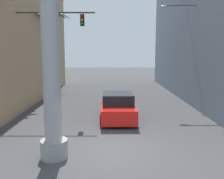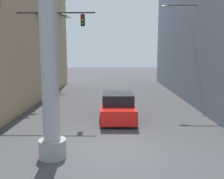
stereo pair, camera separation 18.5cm
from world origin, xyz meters
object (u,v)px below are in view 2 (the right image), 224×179
object	(u,v)px
street_lamp	(194,45)
traffic_light_mast	(37,43)
car_lead	(118,106)
palm_tree_mid_left	(32,43)
palm_tree_mid_right	(192,30)
palm_tree_far_left	(58,41)

from	to	relation	value
street_lamp	traffic_light_mast	xyz separation A→B (m)	(-10.40, -2.29, 0.03)
car_lead	palm_tree_mid_left	size ratio (longest dim) A/B	0.70
street_lamp	car_lead	xyz separation A→B (m)	(-5.39, -3.26, -3.76)
palm_tree_mid_left	palm_tree_mid_right	bearing A→B (deg)	6.84
traffic_light_mast	palm_tree_mid_left	bearing A→B (deg)	112.21
street_lamp	palm_tree_mid_right	world-z (taller)	palm_tree_mid_right
street_lamp	palm_tree_mid_left	bearing A→B (deg)	171.11
street_lamp	traffic_light_mast	world-z (taller)	street_lamp
palm_tree_mid_left	street_lamp	bearing A→B (deg)	-8.89
traffic_light_mast	car_lead	world-z (taller)	traffic_light_mast
palm_tree_mid_right	palm_tree_mid_left	bearing A→B (deg)	-173.16
traffic_light_mast	palm_tree_mid_left	distance (m)	4.52
palm_tree_far_left	car_lead	bearing A→B (deg)	-63.85
street_lamp	traffic_light_mast	bearing A→B (deg)	-167.59
car_lead	palm_tree_mid_right	xyz separation A→B (m)	(6.23, 6.71, 5.10)
traffic_light_mast	palm_tree_far_left	world-z (taller)	palm_tree_far_left
traffic_light_mast	palm_tree_mid_right	distance (m)	12.69
palm_tree_mid_left	palm_tree_far_left	bearing A→B (deg)	88.49
car_lead	palm_tree_far_left	size ratio (longest dim) A/B	0.59
street_lamp	palm_tree_mid_left	world-z (taller)	street_lamp
palm_tree_mid_left	palm_tree_far_left	xyz separation A→B (m)	(0.21, 8.09, 0.51)
palm_tree_mid_right	car_lead	bearing A→B (deg)	-132.87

